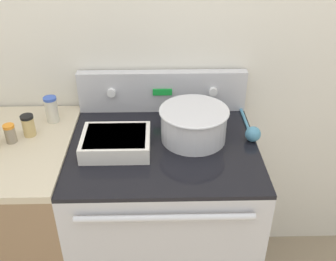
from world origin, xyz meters
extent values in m
cube|color=silver|center=(0.00, 0.70, 1.25)|extent=(8.00, 0.05, 2.50)
cube|color=#BCBCC1|center=(0.00, 0.33, 0.46)|extent=(0.79, 0.67, 0.92)
cube|color=black|center=(0.00, 0.33, 0.93)|extent=(0.79, 0.67, 0.02)
cylinder|color=silver|center=(0.00, -0.02, 0.86)|extent=(0.65, 0.02, 0.02)
cube|color=#BCBCC1|center=(0.00, 0.64, 1.04)|extent=(0.79, 0.05, 0.20)
cylinder|color=white|center=(-0.24, 0.61, 1.05)|extent=(0.04, 0.02, 0.04)
cylinder|color=white|center=(0.24, 0.61, 1.05)|extent=(0.04, 0.02, 0.04)
cube|color=green|center=(0.00, 0.61, 1.05)|extent=(0.09, 0.01, 0.03)
cube|color=#896B4C|center=(-0.64, 0.33, 0.46)|extent=(0.48, 0.67, 0.92)
cube|color=beige|center=(-0.64, 0.33, 0.94)|extent=(0.48, 0.67, 0.03)
cylinder|color=silver|center=(0.13, 0.38, 1.01)|extent=(0.28, 0.28, 0.14)
torus|color=silver|center=(0.13, 0.38, 1.08)|extent=(0.30, 0.30, 0.01)
cylinder|color=beige|center=(0.13, 0.38, 1.06)|extent=(0.26, 0.26, 0.02)
cube|color=silver|center=(-0.20, 0.31, 0.98)|extent=(0.28, 0.22, 0.07)
cube|color=beige|center=(-0.20, 0.31, 0.99)|extent=(0.25, 0.20, 0.04)
cylinder|color=teal|center=(0.38, 0.50, 0.95)|extent=(0.01, 0.29, 0.01)
sphere|color=teal|center=(0.38, 0.36, 0.97)|extent=(0.07, 0.07, 0.07)
cylinder|color=beige|center=(-0.50, 0.52, 1.01)|extent=(0.06, 0.06, 0.11)
cylinder|color=#3856B7|center=(-0.50, 0.52, 1.07)|extent=(0.06, 0.06, 0.01)
cylinder|color=tan|center=(-0.58, 0.41, 1.00)|extent=(0.05, 0.05, 0.08)
cylinder|color=black|center=(-0.58, 0.41, 1.04)|extent=(0.05, 0.05, 0.01)
cylinder|color=gray|center=(-0.64, 0.36, 0.99)|extent=(0.04, 0.04, 0.07)
cylinder|color=orange|center=(-0.64, 0.36, 1.03)|extent=(0.05, 0.05, 0.01)
camera|label=1|loc=(-0.01, -1.04, 1.87)|focal=42.00mm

